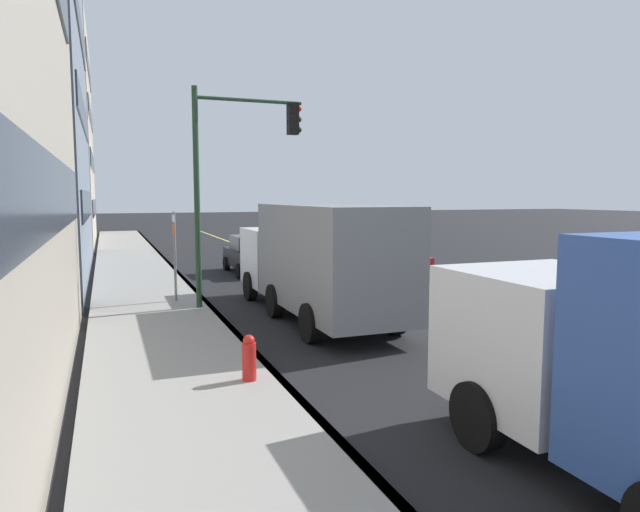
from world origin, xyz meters
name	(u,v)px	position (x,y,z in m)	size (l,w,h in m)	color
ground	(425,314)	(0.00, 0.00, 0.00)	(200.00, 200.00, 0.00)	black
sidewalk_slab	(162,333)	(0.00, 7.11, 0.07)	(80.00, 3.30, 0.15)	gray
curb_edge	(229,328)	(0.00, 5.54, 0.07)	(80.00, 0.16, 0.15)	slate
lane_stripe_center	(425,314)	(0.00, 0.00, 0.01)	(80.00, 0.16, 0.01)	#D8CC4C
building_glass_right	(5,136)	(28.89, 14.16, 7.17)	(14.90, 10.48, 14.33)	#B2A893
car_black	(254,254)	(9.88, 2.40, 0.81)	(3.96, 2.06, 1.61)	black
car_red	(382,259)	(6.84, -2.15, 0.75)	(4.66, 2.13, 1.44)	red
truck_gray	(318,258)	(0.58, 3.00, 1.63)	(8.17, 2.39, 3.05)	silver
traffic_light_mast	(235,163)	(2.47, 4.77, 4.21)	(0.28, 3.16, 6.25)	#1E3823
street_sign_post	(175,251)	(3.69, 6.37, 1.66)	(0.60, 0.08, 2.81)	slate
fire_hydrant	(249,362)	(-4.23, 6.06, 0.47)	(0.24, 0.24, 0.94)	red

